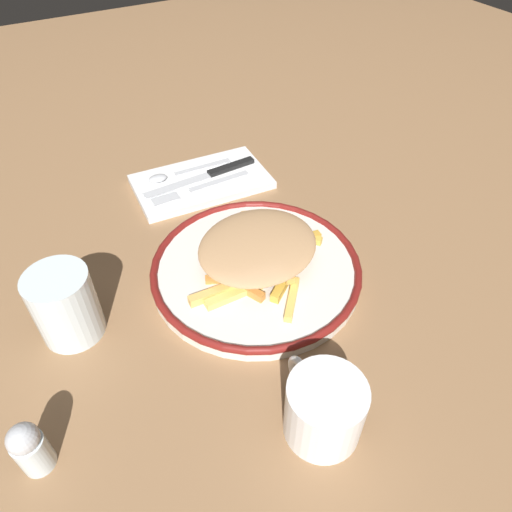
{
  "coord_description": "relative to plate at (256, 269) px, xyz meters",
  "views": [
    {
      "loc": [
        -0.41,
        0.23,
        0.48
      ],
      "look_at": [
        0.0,
        0.0,
        0.04
      ],
      "focal_mm": 33.01,
      "sensor_mm": 36.0,
      "label": 1
    }
  ],
  "objects": [
    {
      "name": "ground_plane",
      "position": [
        0.0,
        0.0,
        -0.01
      ],
      "size": [
        2.6,
        2.6,
        0.0
      ],
      "primitive_type": "plane",
      "color": "#8F6844"
    },
    {
      "name": "plate",
      "position": [
        0.0,
        0.0,
        0.0
      ],
      "size": [
        0.3,
        0.3,
        0.02
      ],
      "color": "silver",
      "rests_on": "ground_plane"
    },
    {
      "name": "fries_heap",
      "position": [
        0.01,
        -0.01,
        0.03
      ],
      "size": [
        0.22,
        0.22,
        0.04
      ],
      "color": "gold",
      "rests_on": "plate"
    },
    {
      "name": "napkin",
      "position": [
        0.24,
        -0.02,
        -0.0
      ],
      "size": [
        0.15,
        0.24,
        0.01
      ],
      "primitive_type": "cube",
      "rotation": [
        0.0,
        0.0,
        -0.07
      ],
      "color": "silver",
      "rests_on": "ground_plane"
    },
    {
      "name": "fork",
      "position": [
        0.21,
        -0.01,
        0.0
      ],
      "size": [
        0.02,
        0.18,
        0.01
      ],
      "color": "silver",
      "rests_on": "napkin"
    },
    {
      "name": "knife",
      "position": [
        0.24,
        -0.04,
        0.0
      ],
      "size": [
        0.03,
        0.21,
        0.01
      ],
      "color": "black",
      "rests_on": "napkin"
    },
    {
      "name": "spoon",
      "position": [
        0.27,
        0.01,
        0.01
      ],
      "size": [
        0.02,
        0.15,
        0.01
      ],
      "color": "silver",
      "rests_on": "napkin"
    },
    {
      "name": "water_glass",
      "position": [
        0.03,
        0.25,
        0.04
      ],
      "size": [
        0.08,
        0.08,
        0.1
      ],
      "primitive_type": "cylinder",
      "color": "silver",
      "rests_on": "ground_plane"
    },
    {
      "name": "coffee_mug",
      "position": [
        -0.23,
        0.05,
        0.03
      ],
      "size": [
        0.11,
        0.08,
        0.08
      ],
      "color": "white",
      "rests_on": "ground_plane"
    },
    {
      "name": "salt_shaker",
      "position": [
        -0.13,
        0.32,
        0.02
      ],
      "size": [
        0.03,
        0.03,
        0.07
      ],
      "color": "silver",
      "rests_on": "ground_plane"
    }
  ]
}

